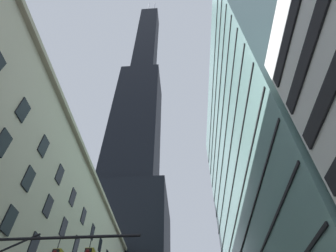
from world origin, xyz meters
name	(u,v)px	position (x,y,z in m)	size (l,w,h in m)	color
dark_skyscraper	(133,153)	(-15.13, 70.55, 70.09)	(27.00, 27.00, 238.48)	black
glass_office_midrise	(290,172)	(20.80, 28.52, 27.46)	(19.71, 45.36, 54.92)	gray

